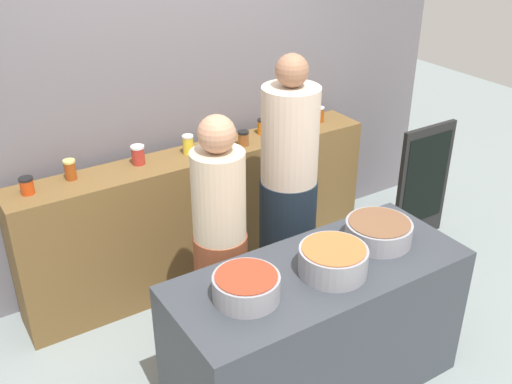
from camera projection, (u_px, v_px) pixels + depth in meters
The scene contains 18 objects.
ground at pixel (285, 357), 3.89m from camera, with size 12.00×12.00×0.00m, color gray.
storefront_wall at pixel (173, 75), 4.27m from camera, with size 4.80×0.12×3.00m, color slate.
display_shelf at pixel (202, 216), 4.47m from camera, with size 2.70×0.36×1.03m, color brown.
prep_table at pixel (316, 331), 3.46m from camera, with size 1.70×0.70×0.87m, color #343940.
preserve_jar_0 at pixel (27, 186), 3.66m from camera, with size 0.09×0.09×0.11m.
preserve_jar_1 at pixel (70, 170), 3.83m from camera, with size 0.08×0.08×0.13m.
preserve_jar_2 at pixel (138, 155), 4.04m from camera, with size 0.09×0.09×0.13m.
preserve_jar_3 at pixel (188, 145), 4.19m from camera, with size 0.08×0.08×0.14m.
preserve_jar_4 at pixel (243, 138), 4.32m from camera, with size 0.08×0.08×0.11m.
preserve_jar_5 at pixel (263, 127), 4.52m from camera, with size 0.09×0.09×0.12m.
preserve_jar_6 at pixel (301, 117), 4.66m from camera, with size 0.08×0.08×0.14m.
preserve_jar_7 at pixel (319, 114), 4.74m from camera, with size 0.08×0.08×0.12m.
cooking_pot_left at pixel (246, 287), 3.01m from camera, with size 0.34×0.34×0.14m.
cooking_pot_center at pixel (333, 260), 3.20m from camera, with size 0.37×0.37×0.15m.
cooking_pot_right at pixel (378, 232), 3.48m from camera, with size 0.39×0.39×0.13m.
cook_with_tongs at pixel (221, 254), 3.60m from camera, with size 0.33×0.33×1.63m.
cook_in_cap at pixel (288, 204), 3.96m from camera, with size 0.38×0.38×1.84m.
chalkboard_sign at pixel (423, 183), 4.95m from camera, with size 0.55×0.05×1.02m.
Camera 1 is at (-1.74, -2.39, 2.76)m, focal length 42.20 mm.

